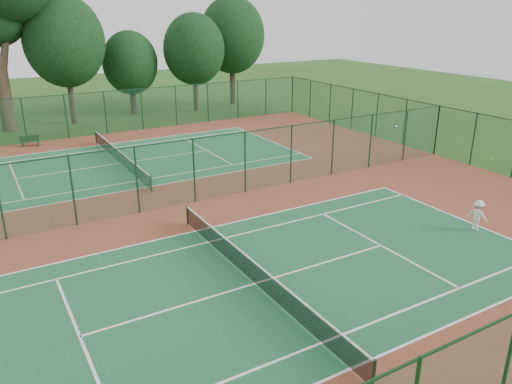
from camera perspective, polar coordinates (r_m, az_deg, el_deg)
ground at (r=26.49m, az=-9.98°, el=-1.71°), size 120.00×120.00×0.00m
red_pad at (r=26.49m, az=-9.98°, el=-1.70°), size 40.00×36.00×0.01m
court_near at (r=19.10m, az=-0.16°, el=-10.45°), size 23.77×10.97×0.01m
court_far at (r=34.65m, az=-15.29°, el=3.17°), size 23.77×10.97×0.01m
fence_north at (r=42.78m, az=-18.83°, el=8.39°), size 40.00×0.09×3.50m
fence_east at (r=37.42m, az=19.96°, el=6.68°), size 0.09×36.00×3.50m
fence_divider at (r=25.89m, az=-10.21°, el=1.91°), size 40.00×0.09×3.50m
tennis_net_near at (r=18.83m, az=-0.16°, el=-9.06°), size 0.10×12.90×0.97m
tennis_net_far at (r=34.50m, az=-15.37°, el=4.01°), size 0.10×12.90×0.97m
player_near at (r=25.32m, az=23.98°, el=-2.44°), size 0.79×1.07×1.48m
bench at (r=41.32m, az=-24.44°, el=5.39°), size 1.42×0.71×0.84m
stray_ball_a at (r=27.53m, az=-1.06°, el=-0.44°), size 0.07×0.07×0.07m
stray_ball_b at (r=29.80m, az=5.17°, el=1.12°), size 0.07×0.07×0.07m
stray_ball_c at (r=26.52m, az=-5.52°, el=-1.36°), size 0.07×0.07×0.07m
evergreen_row at (r=49.23m, az=-19.61°, el=7.64°), size 39.00×5.00×12.00m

